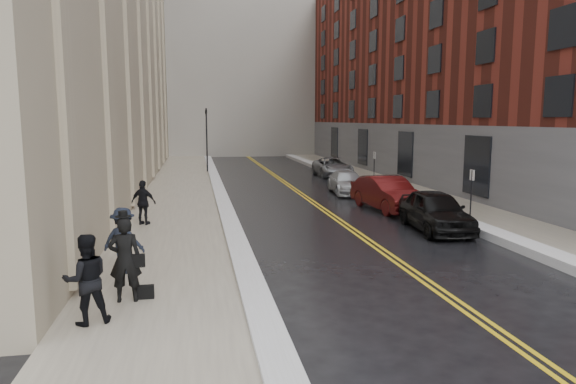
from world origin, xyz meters
name	(u,v)px	position (x,y,z in m)	size (l,w,h in m)	color
ground	(344,296)	(0.00, 0.00, 0.00)	(160.00, 160.00, 0.00)	black
sidewalk_left	(178,199)	(-4.50, 16.00, 0.07)	(4.00, 64.00, 0.15)	gray
sidewalk_right	(415,193)	(9.00, 16.00, 0.07)	(3.00, 64.00, 0.15)	gray
lane_stripe_a	(304,197)	(2.38, 16.00, 0.00)	(0.12, 64.00, 0.01)	gold
lane_stripe_b	(308,197)	(2.62, 16.00, 0.00)	(0.12, 64.00, 0.01)	gold
snow_ridge_left	(221,197)	(-2.20, 16.00, 0.13)	(0.70, 60.80, 0.26)	white
snow_ridge_right	(385,192)	(7.15, 16.00, 0.15)	(0.85, 60.80, 0.30)	white
building_right	(490,54)	(17.50, 23.00, 9.00)	(14.00, 50.00, 18.00)	maroon
traffic_signal	(207,135)	(-2.60, 30.00, 3.08)	(0.18, 0.15, 5.20)	black
parking_sign_near	(471,190)	(7.90, 8.00, 1.36)	(0.06, 0.35, 2.23)	black
parking_sign_far	(374,165)	(7.90, 20.00, 1.36)	(0.06, 0.35, 2.23)	black
car_black	(435,211)	(5.63, 6.63, 0.79)	(1.87, 4.64, 1.58)	black
car_maroon	(387,193)	(5.45, 11.30, 0.81)	(1.71, 4.90, 1.61)	#480D0C
car_silver_near	(347,182)	(5.20, 17.08, 0.65)	(1.81, 4.46, 1.29)	#B6BABF
car_silver_far	(332,167)	(6.80, 26.26, 0.70)	(2.34, 5.07, 1.41)	gray
pedestrian_main	(125,259)	(-5.16, 0.18, 1.14)	(0.73, 0.48, 1.99)	black
pedestrian_a	(86,279)	(-5.77, -1.04, 1.09)	(0.91, 0.71, 1.88)	black
pedestrian_b	(123,240)	(-5.51, 2.52, 1.05)	(1.17, 0.67, 1.80)	black
pedestrian_c	(144,203)	(-5.60, 9.11, 1.04)	(1.04, 0.43, 1.78)	black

